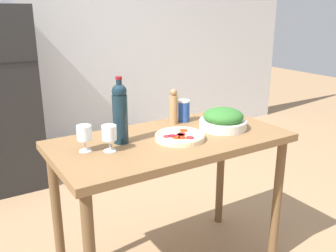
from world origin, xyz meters
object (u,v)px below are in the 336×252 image
object	(u,v)px
pepper_mill	(174,107)
salad_bowl	(223,120)
wine_glass_far	(84,134)
salt_canister	(184,111)
homemade_pizza	(180,136)
wine_glass_near	(109,134)
wine_bottle	(120,112)

from	to	relation	value
pepper_mill	salad_bowl	size ratio (longest dim) A/B	0.78
wine_glass_far	salt_canister	bearing A→B (deg)	13.45
pepper_mill	salt_canister	size ratio (longest dim) A/B	1.59
homemade_pizza	wine_glass_far	bearing A→B (deg)	168.58
salad_bowl	homemade_pizza	bearing A→B (deg)	-175.27
salad_bowl	wine_glass_near	bearing A→B (deg)	179.12
wine_bottle	wine_glass_near	world-z (taller)	wine_bottle
wine_glass_far	salad_bowl	xyz separation A→B (m)	(0.85, -0.08, -0.04)
wine_glass_near	homemade_pizza	bearing A→B (deg)	-5.47
homemade_pizza	salt_canister	world-z (taller)	salt_canister
wine_glass_far	salt_canister	xyz separation A→B (m)	(0.73, 0.17, -0.02)
wine_glass_near	salt_canister	xyz separation A→B (m)	(0.62, 0.24, -0.02)
wine_bottle	salad_bowl	size ratio (longest dim) A/B	1.27
wine_glass_far	salad_bowl	world-z (taller)	wine_glass_far
wine_bottle	salad_bowl	bearing A→B (deg)	-8.74
homemade_pizza	salad_bowl	bearing A→B (deg)	4.73
wine_glass_far	salt_canister	world-z (taller)	salt_canister
wine_glass_near	homemade_pizza	xyz separation A→B (m)	(0.41, -0.04, -0.08)
wine_glass_near	wine_glass_far	size ratio (longest dim) A/B	1.00
wine_bottle	homemade_pizza	bearing A→B (deg)	-22.50
wine_glass_near	pepper_mill	bearing A→B (deg)	23.27
wine_glass_near	salt_canister	world-z (taller)	salt_canister
wine_glass_far	salad_bowl	distance (m)	0.85
wine_bottle	salt_canister	size ratio (longest dim) A/B	2.58
pepper_mill	homemade_pizza	size ratio (longest dim) A/B	0.80
wine_glass_near	salad_bowl	distance (m)	0.74
wine_glass_near	salt_canister	size ratio (longest dim) A/B	0.98
wine_glass_far	salad_bowl	bearing A→B (deg)	-5.15
pepper_mill	salt_canister	xyz separation A→B (m)	(0.09, 0.01, -0.04)
wine_glass_near	salad_bowl	bearing A→B (deg)	-0.88
wine_glass_near	salad_bowl	world-z (taller)	wine_glass_near
salt_canister	wine_glass_far	bearing A→B (deg)	-166.55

